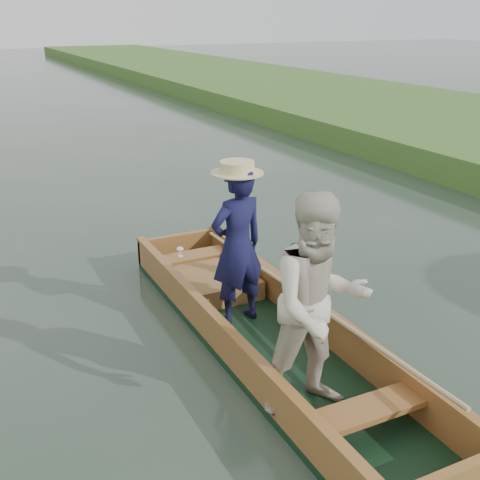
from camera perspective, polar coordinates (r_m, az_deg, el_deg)
name	(u,v)px	position (r m, az deg, el deg)	size (l,w,h in m)	color
ground	(266,347)	(6.16, 2.51, -10.09)	(120.00, 120.00, 0.00)	#283D30
punt	(276,301)	(5.57, 3.44, -5.76)	(1.19, 5.00, 1.92)	black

